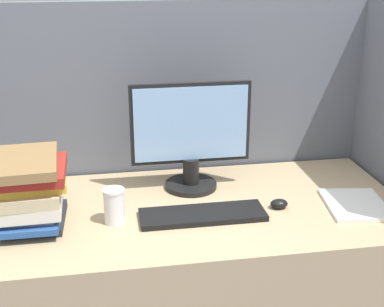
% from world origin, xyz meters
% --- Properties ---
extents(cubicle_panel_rear, '(2.02, 0.04, 1.43)m').
position_xyz_m(cubicle_panel_rear, '(0.00, 0.79, 0.72)').
color(cubicle_panel_rear, slate).
rests_on(cubicle_panel_rear, ground_plane).
extents(desk, '(1.62, 0.76, 0.72)m').
position_xyz_m(desk, '(0.00, 0.38, 0.36)').
color(desk, tan).
rests_on(desk, ground_plane).
extents(monitor, '(0.47, 0.21, 0.43)m').
position_xyz_m(monitor, '(0.04, 0.56, 0.92)').
color(monitor, black).
rests_on(monitor, desk).
extents(keyboard, '(0.45, 0.15, 0.02)m').
position_xyz_m(keyboard, '(0.04, 0.29, 0.73)').
color(keyboard, black).
rests_on(keyboard, desk).
extents(mouse, '(0.07, 0.05, 0.03)m').
position_xyz_m(mouse, '(0.33, 0.32, 0.74)').
color(mouse, black).
rests_on(mouse, desk).
extents(coffee_cup, '(0.08, 0.08, 0.13)m').
position_xyz_m(coffee_cup, '(-0.27, 0.31, 0.78)').
color(coffee_cup, white).
rests_on(coffee_cup, desk).
extents(book_stack, '(0.26, 0.31, 0.25)m').
position_xyz_m(book_stack, '(-0.56, 0.35, 0.85)').
color(book_stack, '#262628').
rests_on(book_stack, desk).
extents(paper_pile, '(0.25, 0.29, 0.01)m').
position_xyz_m(paper_pile, '(0.62, 0.28, 0.73)').
color(paper_pile, white).
rests_on(paper_pile, desk).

